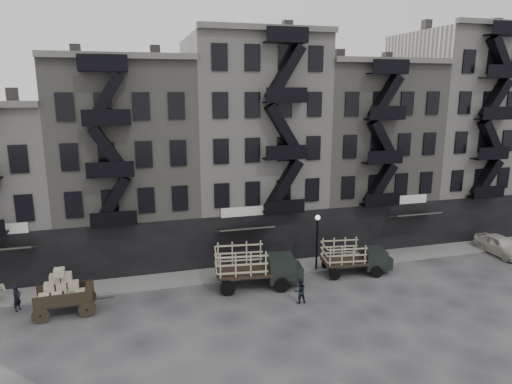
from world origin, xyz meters
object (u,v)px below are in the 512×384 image
object	(u,v)px
stake_truck_west	(256,264)
pedestrian_mid	(300,291)
wagon	(62,288)
car_east	(500,245)
stake_truck_east	(354,255)
pedestrian_west	(17,298)

from	to	relation	value
stake_truck_west	pedestrian_mid	world-z (taller)	stake_truck_west
wagon	stake_truck_west	size ratio (longest dim) A/B	0.59
car_east	pedestrian_mid	xyz separation A→B (m)	(-18.65, -3.63, 0.01)
stake_truck_east	stake_truck_west	bearing A→B (deg)	-170.27
wagon	pedestrian_west	size ratio (longest dim) A/B	2.19
pedestrian_west	pedestrian_mid	world-z (taller)	pedestrian_west
pedestrian_west	pedestrian_mid	bearing A→B (deg)	-75.63
stake_truck_west	car_east	bearing A→B (deg)	8.70
car_east	pedestrian_mid	world-z (taller)	pedestrian_mid
stake_truck_east	car_east	xyz separation A→B (m)	(13.21, 0.34, -0.63)
wagon	car_east	bearing A→B (deg)	-0.02
wagon	pedestrian_mid	xyz separation A→B (m)	(14.09, -2.43, -0.89)
stake_truck_east	pedestrian_west	world-z (taller)	stake_truck_east
stake_truck_west	stake_truck_east	bearing A→B (deg)	9.02
stake_truck_west	car_east	world-z (taller)	stake_truck_west
car_east	pedestrian_west	xyz separation A→B (m)	(-35.48, -0.04, 0.03)
stake_truck_east	pedestrian_west	size ratio (longest dim) A/B	3.16
wagon	stake_truck_west	xyz separation A→B (m)	(12.06, 0.59, -0.03)
car_east	pedestrian_west	size ratio (longest dim) A/B	2.83
stake_truck_west	car_east	size ratio (longest dim) A/B	1.30
stake_truck_west	pedestrian_west	world-z (taller)	stake_truck_west
pedestrian_west	wagon	bearing A→B (deg)	-86.51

